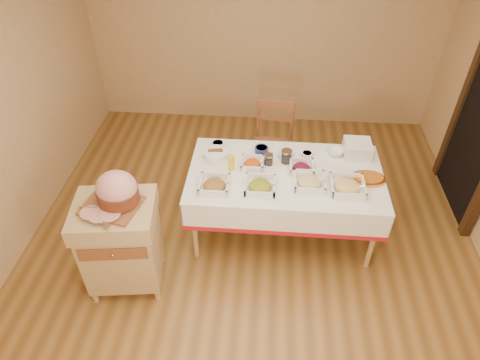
% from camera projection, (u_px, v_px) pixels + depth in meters
% --- Properties ---
extents(room_shell, '(5.00, 5.00, 5.00)m').
position_uv_depth(room_shell, '(253.00, 142.00, 3.44)').
color(room_shell, brown).
rests_on(room_shell, ground).
extents(dining_table, '(1.82, 1.02, 0.76)m').
position_uv_depth(dining_table, '(284.00, 186.00, 4.10)').
color(dining_table, tan).
rests_on(dining_table, ground).
extents(butcher_cart, '(0.72, 0.63, 0.93)m').
position_uv_depth(butcher_cart, '(121.00, 241.00, 3.65)').
color(butcher_cart, tan).
rests_on(butcher_cart, ground).
extents(dining_chair, '(0.49, 0.47, 0.98)m').
position_uv_depth(dining_chair, '(272.00, 145.00, 4.78)').
color(dining_chair, brown).
rests_on(dining_chair, ground).
extents(ham_on_board, '(0.46, 0.44, 0.31)m').
position_uv_depth(ham_on_board, '(116.00, 192.00, 3.34)').
color(ham_on_board, brown).
rests_on(ham_on_board, butcher_cart).
extents(serving_dish_a, '(0.27, 0.27, 0.12)m').
position_uv_depth(serving_dish_a, '(214.00, 185.00, 3.80)').
color(serving_dish_a, white).
rests_on(serving_dish_a, dining_table).
extents(serving_dish_b, '(0.27, 0.27, 0.11)m').
position_uv_depth(serving_dish_b, '(260.00, 186.00, 3.80)').
color(serving_dish_b, white).
rests_on(serving_dish_b, dining_table).
extents(serving_dish_c, '(0.28, 0.28, 0.11)m').
position_uv_depth(serving_dish_c, '(309.00, 182.00, 3.84)').
color(serving_dish_c, white).
rests_on(serving_dish_c, dining_table).
extents(serving_dish_d, '(0.30, 0.30, 0.11)m').
position_uv_depth(serving_dish_d, '(347.00, 186.00, 3.79)').
color(serving_dish_d, white).
rests_on(serving_dish_d, dining_table).
extents(serving_dish_e, '(0.22, 0.21, 0.10)m').
position_uv_depth(serving_dish_e, '(252.00, 164.00, 4.05)').
color(serving_dish_e, white).
rests_on(serving_dish_e, dining_table).
extents(serving_dish_f, '(0.24, 0.22, 0.11)m').
position_uv_depth(serving_dish_f, '(301.00, 168.00, 4.00)').
color(serving_dish_f, white).
rests_on(serving_dish_f, dining_table).
extents(small_bowl_left, '(0.13, 0.13, 0.06)m').
position_uv_depth(small_bowl_left, '(218.00, 145.00, 4.29)').
color(small_bowl_left, white).
rests_on(small_bowl_left, dining_table).
extents(small_bowl_mid, '(0.13, 0.13, 0.06)m').
position_uv_depth(small_bowl_mid, '(262.00, 149.00, 4.23)').
color(small_bowl_mid, navy).
rests_on(small_bowl_mid, dining_table).
extents(small_bowl_right, '(0.11, 0.11, 0.05)m').
position_uv_depth(small_bowl_right, '(307.00, 155.00, 4.17)').
color(small_bowl_right, white).
rests_on(small_bowl_right, dining_table).
extents(bowl_white_imported, '(0.19, 0.19, 0.04)m').
position_uv_depth(bowl_white_imported, '(285.00, 154.00, 4.20)').
color(bowl_white_imported, white).
rests_on(bowl_white_imported, dining_table).
extents(bowl_small_imported, '(0.21, 0.21, 0.05)m').
position_uv_depth(bowl_small_imported, '(336.00, 152.00, 4.21)').
color(bowl_small_imported, white).
rests_on(bowl_small_imported, dining_table).
extents(preserve_jar_left, '(0.09, 0.09, 0.11)m').
position_uv_depth(preserve_jar_left, '(269.00, 160.00, 4.07)').
color(preserve_jar_left, silver).
rests_on(preserve_jar_left, dining_table).
extents(preserve_jar_right, '(0.11, 0.11, 0.13)m').
position_uv_depth(preserve_jar_right, '(286.00, 157.00, 4.09)').
color(preserve_jar_right, silver).
rests_on(preserve_jar_right, dining_table).
extents(mustard_bottle, '(0.06, 0.06, 0.18)m').
position_uv_depth(mustard_bottle, '(231.00, 162.00, 3.99)').
color(mustard_bottle, yellow).
rests_on(mustard_bottle, dining_table).
extents(bread_basket, '(0.23, 0.23, 0.10)m').
position_uv_depth(bread_basket, '(216.00, 155.00, 4.14)').
color(bread_basket, white).
rests_on(bread_basket, dining_table).
extents(plate_stack, '(0.26, 0.26, 0.14)m').
position_uv_depth(plate_stack, '(357.00, 149.00, 4.18)').
color(plate_stack, white).
rests_on(plate_stack, dining_table).
extents(brass_platter, '(0.32, 0.23, 0.04)m').
position_uv_depth(brass_platter, '(368.00, 178.00, 3.91)').
color(brass_platter, gold).
rests_on(brass_platter, dining_table).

